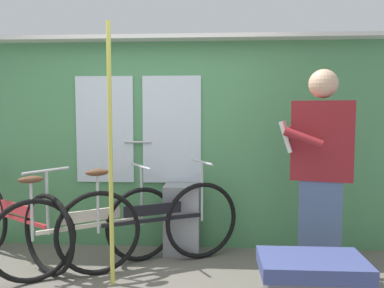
{
  "coord_description": "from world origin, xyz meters",
  "views": [
    {
      "loc": [
        0.6,
        -2.78,
        1.42
      ],
      "look_at": [
        0.39,
        0.74,
        1.13
      ],
      "focal_mm": 36.75,
      "sensor_mm": 36.0,
      "label": 1
    }
  ],
  "objects_px": {
    "bicycle_near_door": "(90,230)",
    "bench_seat_corner": "(312,288)",
    "bicycle_by_pole": "(152,224)",
    "handrail_pole": "(111,156)",
    "trash_bin_by_wall": "(182,219)",
    "passenger_reading_newspaper": "(320,171)",
    "bicycle_leaning_behind": "(15,221)"
  },
  "relations": [
    {
      "from": "bicycle_near_door",
      "to": "bench_seat_corner",
      "type": "height_order",
      "value": "bicycle_near_door"
    },
    {
      "from": "bicycle_by_pole",
      "to": "bench_seat_corner",
      "type": "xyz_separation_m",
      "value": [
        1.22,
        -0.9,
        -0.15
      ]
    },
    {
      "from": "handrail_pole",
      "to": "bicycle_by_pole",
      "type": "bearing_deg",
      "value": 55.9
    },
    {
      "from": "bench_seat_corner",
      "to": "handrail_pole",
      "type": "bearing_deg",
      "value": 161.38
    },
    {
      "from": "bicycle_by_pole",
      "to": "trash_bin_by_wall",
      "type": "height_order",
      "value": "bicycle_by_pole"
    },
    {
      "from": "bicycle_by_pole",
      "to": "handrail_pole",
      "type": "xyz_separation_m",
      "value": [
        -0.27,
        -0.4,
        0.67
      ]
    },
    {
      "from": "bicycle_near_door",
      "to": "handrail_pole",
      "type": "height_order",
      "value": "handrail_pole"
    },
    {
      "from": "bicycle_by_pole",
      "to": "passenger_reading_newspaper",
      "type": "bearing_deg",
      "value": -36.12
    },
    {
      "from": "bicycle_leaning_behind",
      "to": "bicycle_by_pole",
      "type": "distance_m",
      "value": 1.32
    },
    {
      "from": "bicycle_by_pole",
      "to": "passenger_reading_newspaper",
      "type": "distance_m",
      "value": 1.55
    },
    {
      "from": "bicycle_near_door",
      "to": "bicycle_leaning_behind",
      "type": "height_order",
      "value": "bicycle_leaning_behind"
    },
    {
      "from": "handrail_pole",
      "to": "trash_bin_by_wall",
      "type": "bearing_deg",
      "value": 55.79
    },
    {
      "from": "passenger_reading_newspaper",
      "to": "trash_bin_by_wall",
      "type": "relative_size",
      "value": 2.55
    },
    {
      "from": "bicycle_by_pole",
      "to": "passenger_reading_newspaper",
      "type": "relative_size",
      "value": 0.89
    },
    {
      "from": "passenger_reading_newspaper",
      "to": "handrail_pole",
      "type": "relative_size",
      "value": 0.83
    },
    {
      "from": "bicycle_near_door",
      "to": "bench_seat_corner",
      "type": "relative_size",
      "value": 2.04
    },
    {
      "from": "bicycle_by_pole",
      "to": "handrail_pole",
      "type": "height_order",
      "value": "handrail_pole"
    },
    {
      "from": "handrail_pole",
      "to": "bench_seat_corner",
      "type": "relative_size",
      "value": 3.05
    },
    {
      "from": "bicycle_by_pole",
      "to": "handrail_pole",
      "type": "distance_m",
      "value": 0.82
    },
    {
      "from": "bicycle_near_door",
      "to": "handrail_pole",
      "type": "distance_m",
      "value": 0.78
    },
    {
      "from": "trash_bin_by_wall",
      "to": "handrail_pole",
      "type": "height_order",
      "value": "handrail_pole"
    },
    {
      "from": "bicycle_by_pole",
      "to": "bench_seat_corner",
      "type": "relative_size",
      "value": 2.24
    },
    {
      "from": "bicycle_near_door",
      "to": "trash_bin_by_wall",
      "type": "distance_m",
      "value": 0.92
    },
    {
      "from": "bicycle_near_door",
      "to": "trash_bin_by_wall",
      "type": "relative_size",
      "value": 2.06
    },
    {
      "from": "bicycle_leaning_behind",
      "to": "handrail_pole",
      "type": "relative_size",
      "value": 0.71
    },
    {
      "from": "bicycle_leaning_behind",
      "to": "trash_bin_by_wall",
      "type": "height_order",
      "value": "bicycle_leaning_behind"
    },
    {
      "from": "trash_bin_by_wall",
      "to": "bench_seat_corner",
      "type": "relative_size",
      "value": 0.99
    },
    {
      "from": "handrail_pole",
      "to": "bench_seat_corner",
      "type": "bearing_deg",
      "value": -18.62
    },
    {
      "from": "bicycle_near_door",
      "to": "passenger_reading_newspaper",
      "type": "height_order",
      "value": "passenger_reading_newspaper"
    },
    {
      "from": "bicycle_near_door",
      "to": "passenger_reading_newspaper",
      "type": "relative_size",
      "value": 0.81
    },
    {
      "from": "bicycle_by_pole",
      "to": "bench_seat_corner",
      "type": "height_order",
      "value": "bicycle_by_pole"
    },
    {
      "from": "passenger_reading_newspaper",
      "to": "handrail_pole",
      "type": "distance_m",
      "value": 1.71
    }
  ]
}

